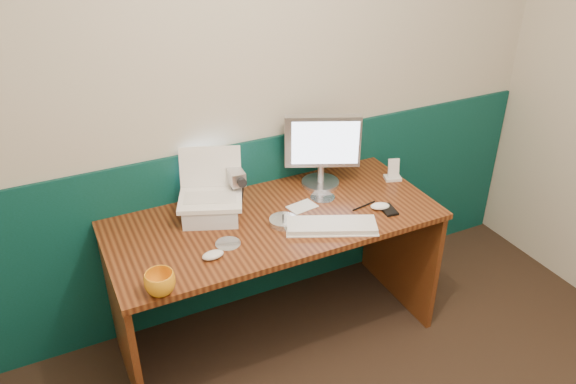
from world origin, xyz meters
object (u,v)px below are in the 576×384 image
keyboard (332,226)px  mug (160,283)px  monitor (321,151)px  laptop (209,179)px  camcorder (237,188)px  desk (275,279)px

keyboard → mug: bearing=-148.2°
monitor → keyboard: bearing=-87.4°
mug → monitor: bearing=27.0°
mug → laptop: bearing=50.6°
keyboard → mug: (-0.84, -0.11, 0.04)m
keyboard → mug: size_ratio=3.38×
keyboard → camcorder: 0.51m
laptop → monitor: 0.64m
desk → laptop: size_ratio=5.38×
monitor → laptop: bearing=-149.6°
laptop → monitor: size_ratio=0.77×
desk → monitor: monitor is taller
desk → mug: 0.82m
monitor → mug: size_ratio=3.15×
mug → camcorder: size_ratio=0.59×
desk → camcorder: 0.53m
laptop → monitor: bearing=27.8°
desk → keyboard: (0.20, -0.20, 0.39)m
monitor → camcorder: (-0.48, -0.02, -0.09)m
keyboard → camcorder: size_ratio=1.98×
desk → keyboard: size_ratio=3.85×
laptop → desk: bearing=-4.1°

